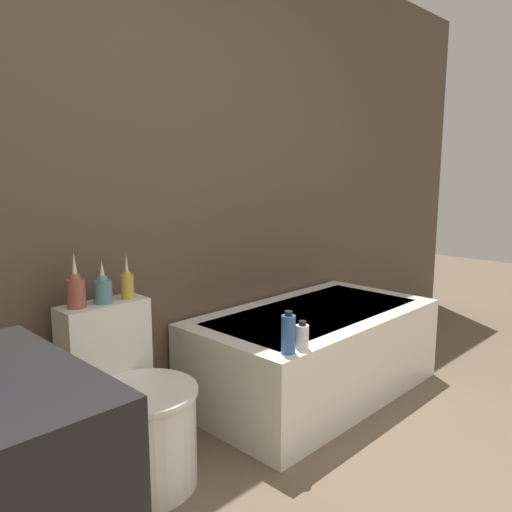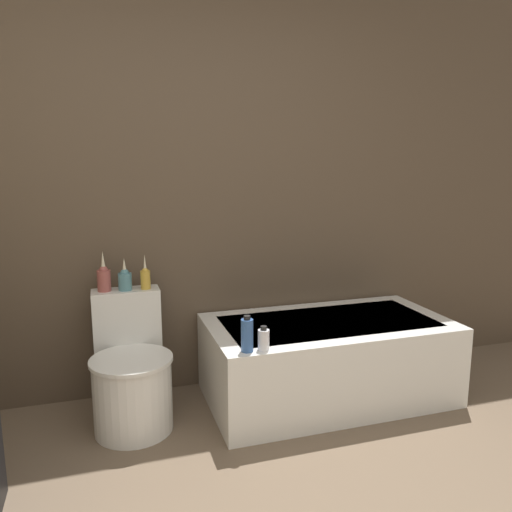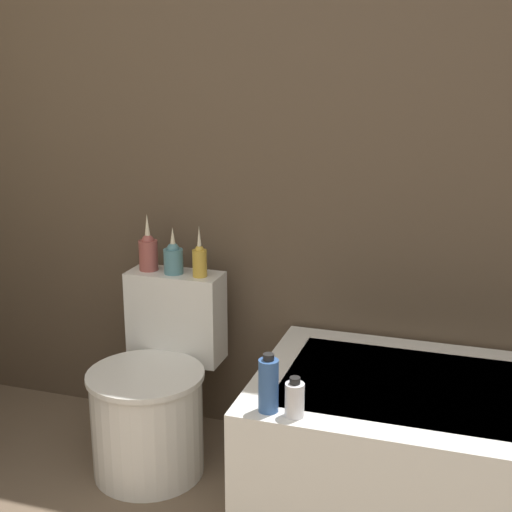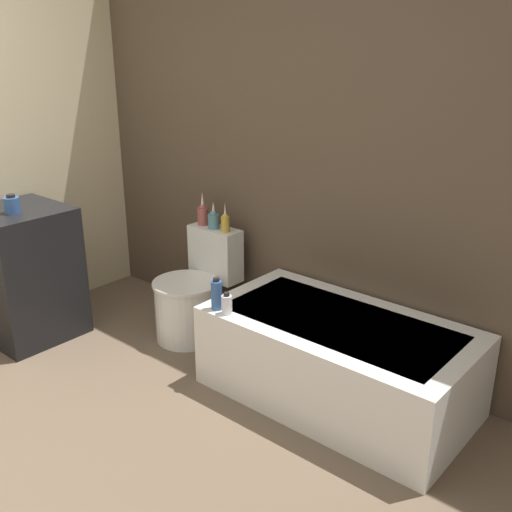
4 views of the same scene
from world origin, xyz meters
name	(u,v)px [view 3 (image 3 of 4)]	position (x,y,z in m)	size (l,w,h in m)	color
wall_back_tiled	(287,122)	(0.00, 2.09, 1.30)	(6.40, 0.06, 2.60)	brown
bathtub	(471,458)	(0.77, 1.64, 0.25)	(1.46, 0.79, 0.49)	white
toilet	(155,396)	(-0.40, 1.67, 0.28)	(0.44, 0.59, 0.72)	white
vase_gold	(148,251)	(-0.52, 1.89, 0.79)	(0.08, 0.08, 0.23)	#994C47
vase_silver	(173,257)	(-0.40, 1.88, 0.78)	(0.08, 0.08, 0.19)	teal
vase_bronze	(200,260)	(-0.29, 1.87, 0.78)	(0.06, 0.06, 0.20)	gold
shampoo_bottle_tall	(268,385)	(0.16, 1.32, 0.58)	(0.06, 0.06, 0.19)	#335999
shampoo_bottle_short	(295,399)	(0.25, 1.31, 0.55)	(0.06, 0.06, 0.13)	silver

